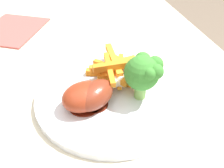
# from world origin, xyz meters

# --- Properties ---
(dinner_plate) EXTENTS (0.26, 0.26, 0.01)m
(dinner_plate) POSITION_xyz_m (0.06, -0.06, 0.76)
(dinner_plate) COLOR silver
(dinner_plate) RESTS_ON dining_table
(broccoli_floret_front) EXTENTS (0.06, 0.07, 0.08)m
(broccoli_floret_front) POSITION_xyz_m (0.04, -0.10, 0.82)
(broccoli_floret_front) COLOR #87BE5C
(broccoli_floret_front) RESTS_ON dinner_plate
(carrot_fries_pile) EXTENTS (0.13, 0.11, 0.04)m
(carrot_fries_pile) POSITION_xyz_m (0.11, -0.08, 0.79)
(carrot_fries_pile) COLOR orange
(carrot_fries_pile) RESTS_ON dinner_plate
(chicken_drumstick_near) EXTENTS (0.08, 0.12, 0.04)m
(chicken_drumstick_near) POSITION_xyz_m (0.04, -0.01, 0.79)
(chicken_drumstick_near) COLOR #631C0E
(chicken_drumstick_near) RESTS_ON dinner_plate
(chicken_drumstick_far) EXTENTS (0.10, 0.12, 0.04)m
(chicken_drumstick_far) POSITION_xyz_m (0.05, -0.03, 0.79)
(chicken_drumstick_far) COLOR #531A0F
(chicken_drumstick_far) RESTS_ON dinner_plate
(napkin) EXTENTS (0.22, 0.20, 0.00)m
(napkin) POSITION_xyz_m (0.39, 0.13, 0.76)
(napkin) COLOR #B74C47
(napkin) RESTS_ON dining_table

